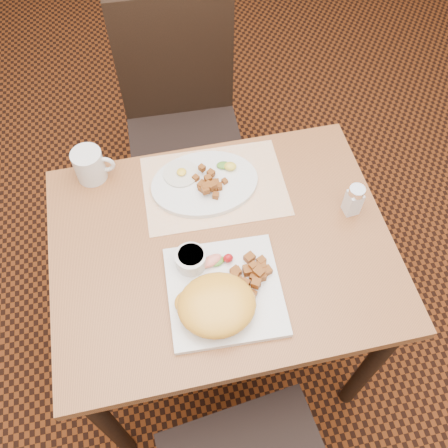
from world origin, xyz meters
The scene contains 15 objects.
ground centered at (0.00, 0.00, 0.00)m, with size 8.00×8.00×0.00m, color black.
table centered at (0.00, 0.00, 0.64)m, with size 0.90×0.70×0.75m.
chair_far centered at (0.00, 0.69, 0.54)m, with size 0.44×0.45×0.97m.
placemat centered at (0.02, 0.19, 0.75)m, with size 0.40×0.28×0.00m, color white.
plate_square centered at (-0.02, -0.14, 0.76)m, with size 0.28×0.28×0.02m, color silver.
plate_oval centered at (-0.01, 0.20, 0.76)m, with size 0.30×0.23×0.02m, color silver, non-canonical shape.
hollandaise_mound centered at (-0.05, -0.19, 0.80)m, with size 0.19×0.17×0.07m.
ramekin centered at (-0.09, -0.05, 0.79)m, with size 0.08×0.08×0.04m.
garnish_sq centered at (-0.03, -0.06, 0.78)m, with size 0.09×0.05×0.03m.
fried_egg centered at (-0.07, 0.24, 0.77)m, with size 0.10×0.10×0.02m.
garnish_ov centered at (0.07, 0.24, 0.78)m, with size 0.06×0.05×0.02m.
salt_shaker centered at (0.37, 0.03, 0.80)m, with size 0.05×0.05×0.10m.
coffee_mug centered at (-0.31, 0.30, 0.80)m, with size 0.12×0.09×0.10m.
home_fries_sq centered at (0.05, -0.12, 0.78)m, with size 0.11×0.13×0.04m.
home_fries_ov centered at (0.00, 0.18, 0.78)m, with size 0.10×0.11×0.03m.
Camera 1 is at (-0.14, -0.66, 1.89)m, focal length 40.00 mm.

